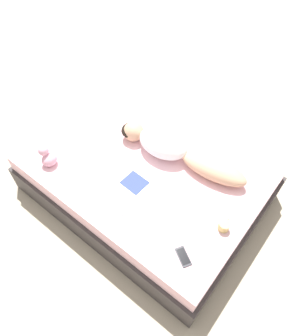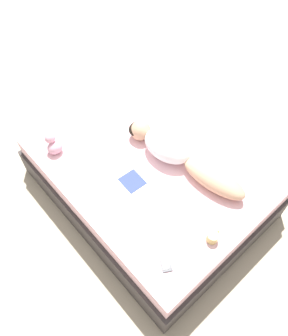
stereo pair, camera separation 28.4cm
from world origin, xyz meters
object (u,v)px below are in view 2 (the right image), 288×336
Objects in this scene: person at (177,153)px; coffee_mug at (213,237)px; open_magazine at (120,189)px; cell_phone at (165,261)px.

coffee_mug is (-0.34, -0.72, -0.06)m from person.
cell_phone is (-0.15, -0.71, 0.00)m from open_magazine.
person is 10.07× the size of coffee_mug.
coffee_mug is at bearing 14.72° from cell_phone.
person reaches higher than coffee_mug.
open_magazine is at bearing 108.50° from cell_phone.
person is 7.22× the size of cell_phone.
coffee_mug reaches higher than open_magazine.
open_magazine is 3.25× the size of cell_phone.
open_magazine and cell_phone have the same top height.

